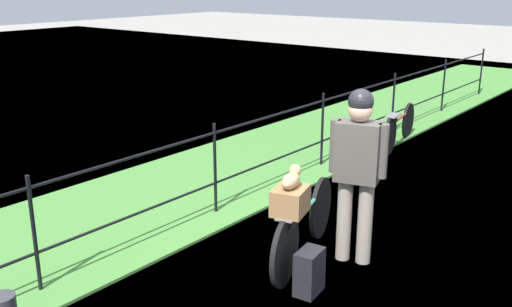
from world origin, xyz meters
The scene contains 9 objects.
ground_plane centered at (0.00, 0.00, 0.00)m, with size 60.00×60.00×0.00m, color gray.
grass_strip centered at (0.00, 2.85, 0.01)m, with size 27.00×2.40×0.03m, color #478438.
iron_fence centered at (0.00, 2.02, 0.63)m, with size 18.04×0.04×1.08m.
bicycle_main centered at (-0.31, 0.59, 0.34)m, with size 1.69×0.53×0.65m.
wooden_crate centered at (-0.70, 0.48, 0.76)m, with size 0.34×0.27×0.23m, color olive.
terrier_dog centered at (-0.67, 0.48, 0.96)m, with size 0.32×0.21×0.18m.
cyclist_person centered at (-0.02, 0.21, 1.00)m, with size 0.36×0.52×1.68m.
backpack_on_paving centered at (-0.79, 0.20, 0.20)m, with size 0.28×0.18×0.40m, color black.
bicycle_parked centered at (3.92, 1.62, 0.32)m, with size 1.67×0.35×0.60m.
Camera 1 is at (-4.56, -2.24, 2.63)m, focal length 40.58 mm.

